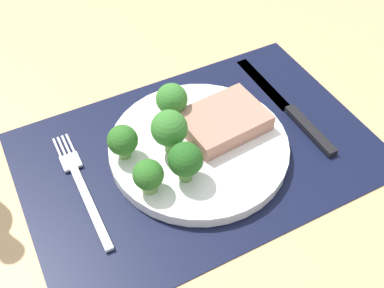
% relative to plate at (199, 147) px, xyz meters
% --- Properties ---
extents(ground_plane, '(1.40, 1.10, 0.03)m').
position_rel_plate_xyz_m(ground_plane, '(0.00, 0.00, -0.03)').
color(ground_plane, tan).
extents(placemat, '(0.46, 0.31, 0.00)m').
position_rel_plate_xyz_m(placemat, '(0.00, 0.00, -0.01)').
color(placemat, black).
rests_on(placemat, ground_plane).
extents(plate, '(0.24, 0.24, 0.02)m').
position_rel_plate_xyz_m(plate, '(0.00, 0.00, 0.00)').
color(plate, white).
rests_on(plate, placemat).
extents(steak, '(0.11, 0.09, 0.02)m').
position_rel_plate_xyz_m(steak, '(0.04, 0.01, 0.02)').
color(steak, tan).
rests_on(steak, plate).
extents(broccoli_near_fork, '(0.04, 0.04, 0.05)m').
position_rel_plate_xyz_m(broccoli_near_fork, '(-0.01, 0.06, 0.04)').
color(broccoli_near_fork, '#6B994C').
rests_on(broccoli_near_fork, plate).
extents(broccoli_center, '(0.05, 0.05, 0.06)m').
position_rel_plate_xyz_m(broccoli_center, '(-0.04, 0.01, 0.05)').
color(broccoli_center, '#6B994C').
rests_on(broccoli_center, plate).
extents(broccoli_near_steak, '(0.04, 0.04, 0.05)m').
position_rel_plate_xyz_m(broccoli_near_steak, '(-0.09, 0.02, 0.04)').
color(broccoli_near_steak, '#6B994C').
rests_on(broccoli_near_steak, plate).
extents(broccoli_back_left, '(0.04, 0.04, 0.06)m').
position_rel_plate_xyz_m(broccoli_back_left, '(-0.04, -0.04, 0.04)').
color(broccoli_back_left, '#5B8942').
rests_on(broccoli_back_left, plate).
extents(broccoli_front_edge, '(0.04, 0.04, 0.05)m').
position_rel_plate_xyz_m(broccoli_front_edge, '(-0.09, -0.04, 0.03)').
color(broccoli_front_edge, '#6B994C').
rests_on(broccoli_front_edge, plate).
extents(fork, '(0.02, 0.19, 0.01)m').
position_rel_plate_xyz_m(fork, '(-0.16, 0.01, -0.01)').
color(fork, silver).
rests_on(fork, placemat).
extents(knife, '(0.02, 0.23, 0.01)m').
position_rel_plate_xyz_m(knife, '(0.15, 0.01, -0.00)').
color(knife, black).
rests_on(knife, placemat).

